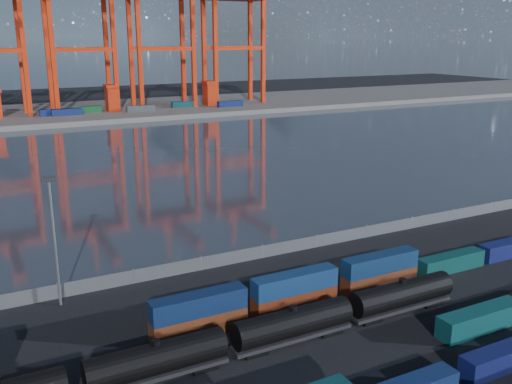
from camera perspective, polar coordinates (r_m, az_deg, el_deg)
name	(u,v)px	position (r m, az deg, el deg)	size (l,w,h in m)	color
ground	(381,342)	(66.89, 12.44, -14.43)	(700.00, 700.00, 0.00)	black
harbor_water	(126,163)	(157.03, -12.85, 2.89)	(700.00, 700.00, 0.00)	#2C3540
far_quay	(59,114)	(258.52, -19.06, 7.43)	(700.00, 70.00, 2.00)	#514F4C
container_row_south	(473,362)	(62.03, 20.88, -15.64)	(138.66, 2.21, 4.71)	#3F4345
container_row_mid	(430,336)	(66.67, 16.98, -13.57)	(128.47, 2.47, 2.64)	#404345
container_row_north	(288,297)	(71.15, 3.24, -10.42)	(141.54, 2.29, 4.88)	#0F1C4D
tanker_string	(75,382)	(57.35, -17.63, -17.67)	(92.00, 3.11, 4.46)	black
waterfront_fence	(262,252)	(87.39, 0.61, -6.01)	(160.12, 0.12, 2.20)	#595B5E
yard_light_mast	(54,235)	(73.99, -19.55, -4.11)	(1.60, 0.40, 16.60)	slate
gantry_cranes	(32,6)	(248.94, -21.46, 16.95)	(202.75, 53.28, 72.15)	red
quay_containers	(36,114)	(242.48, -21.12, 7.32)	(172.58, 10.99, 2.60)	navy
straddle_carriers	(56,100)	(247.56, -19.40, 8.68)	(140.00, 7.00, 11.10)	red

